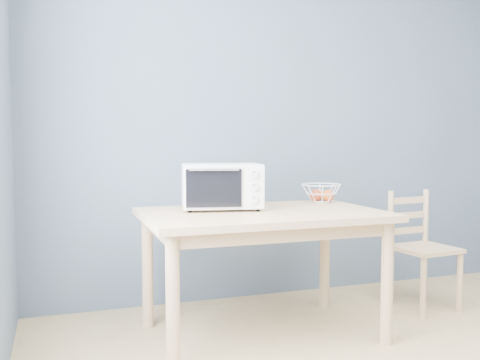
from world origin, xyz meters
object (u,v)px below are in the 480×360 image
object	(u,v)px
dining_table	(262,228)
fruit_basket	(321,193)
dining_chair	(420,250)
toaster_oven	(219,186)

from	to	relation	value
dining_table	fruit_basket	world-z (taller)	fruit_basket
dining_chair	dining_table	bearing A→B (deg)	-179.22
dining_table	toaster_oven	distance (m)	0.37
fruit_basket	dining_chair	bearing A→B (deg)	-13.35
dining_table	fruit_basket	distance (m)	0.65
dining_table	toaster_oven	world-z (taller)	toaster_oven
fruit_basket	dining_chair	xyz separation A→B (m)	(0.70, -0.17, -0.41)
toaster_oven	fruit_basket	distance (m)	0.79
toaster_oven	fruit_basket	size ratio (longest dim) A/B	1.50
toaster_oven	dining_chair	distance (m)	1.55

